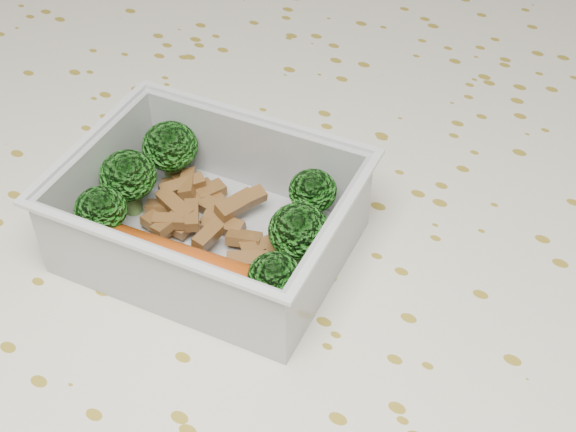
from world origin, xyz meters
The scene contains 6 objects.
dining_table centered at (0.00, 0.00, 0.67)m, with size 1.40×0.90×0.75m.
tablecloth centered at (0.00, 0.00, 0.72)m, with size 1.46×0.96×0.19m.
lunch_container centered at (-0.04, -0.02, 0.78)m, with size 0.18×0.14×0.06m.
broccoli_florets centered at (-0.05, -0.01, 0.79)m, with size 0.15×0.11×0.04m.
meat_pile centered at (-0.05, -0.01, 0.77)m, with size 0.10×0.07×0.02m.
sausage centered at (-0.03, -0.05, 0.77)m, with size 0.14×0.04×0.02m.
Camera 1 is at (0.17, -0.28, 1.10)m, focal length 50.00 mm.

